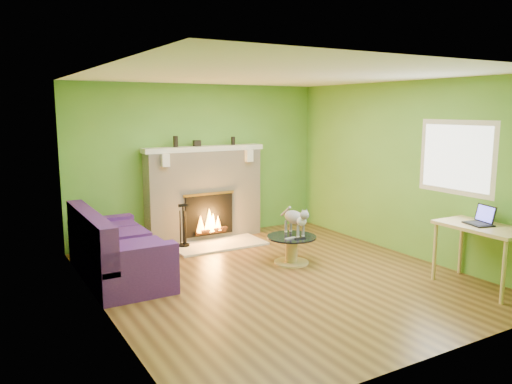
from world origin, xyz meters
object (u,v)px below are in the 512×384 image
desk (482,233)px  cat (294,221)px  sofa (114,251)px  coffee_table (291,248)px

desk → cat: size_ratio=1.60×
sofa → cat: 2.52m
coffee_table → desk: 2.51m
coffee_table → sofa: bearing=164.0°
sofa → cat: sofa is taller
coffee_table → desk: bearing=-53.6°
coffee_table → cat: cat is taller
coffee_table → desk: desk is taller
desk → sofa: bearing=145.1°
sofa → coffee_table: size_ratio=2.84×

